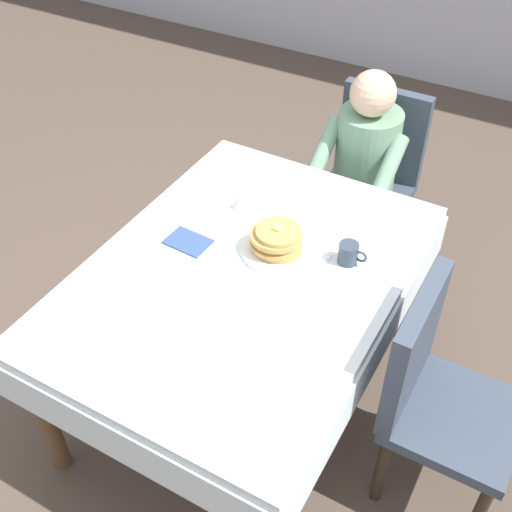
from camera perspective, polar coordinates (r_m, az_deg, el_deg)
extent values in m
plane|color=brown|center=(2.95, -0.96, -11.91)|extent=(14.00, 14.00, 0.00)
cube|color=silver|center=(2.41, -1.15, -1.70)|extent=(1.10, 1.50, 0.04)
cube|color=silver|center=(2.12, -11.91, -16.21)|extent=(1.10, 0.01, 0.18)
cube|color=silver|center=(3.00, 6.20, 5.43)|extent=(1.10, 0.01, 0.18)
cube|color=silver|center=(2.74, -11.22, 0.59)|extent=(0.01, 1.50, 0.18)
cube|color=silver|center=(2.34, 10.84, -8.22)|extent=(0.01, 1.50, 0.18)
cylinder|color=brown|center=(2.58, -18.21, -13.02)|extent=(0.07, 0.07, 0.70)
cylinder|color=brown|center=(3.27, -2.26, 3.39)|extent=(0.07, 0.07, 0.70)
cylinder|color=brown|center=(3.00, 13.31, -2.16)|extent=(0.07, 0.07, 0.70)
cube|color=#384251|center=(3.33, 9.36, 5.24)|extent=(0.44, 0.44, 0.05)
cube|color=#384251|center=(3.35, 11.18, 10.64)|extent=(0.44, 0.06, 0.48)
cylinder|color=#2D2319|center=(3.30, 10.63, -0.46)|extent=(0.04, 0.04, 0.40)
cylinder|color=#2D2319|center=(3.39, 4.99, 1.54)|extent=(0.04, 0.04, 0.40)
cylinder|color=#2D2319|center=(3.57, 12.73, 2.92)|extent=(0.04, 0.04, 0.40)
cylinder|color=#2D2319|center=(3.65, 7.45, 4.70)|extent=(0.04, 0.04, 0.40)
cylinder|color=gray|center=(3.17, 9.73, 8.76)|extent=(0.30, 0.30, 0.46)
sphere|color=#D8AD8C|center=(2.99, 10.32, 13.96)|extent=(0.21, 0.21, 0.21)
cylinder|color=gray|center=(2.98, 11.72, 7.75)|extent=(0.08, 0.29, 0.23)
cylinder|color=gray|center=(3.07, 6.10, 9.49)|extent=(0.08, 0.29, 0.23)
cylinder|color=#383D51|center=(3.29, 8.95, 0.23)|extent=(0.10, 0.10, 0.45)
cylinder|color=#383D51|center=(3.33, 6.42, 1.12)|extent=(0.10, 0.10, 0.45)
cube|color=#384251|center=(2.46, 17.25, -13.53)|extent=(0.44, 0.44, 0.05)
cube|color=#384251|center=(2.27, 13.78, -7.92)|extent=(0.06, 0.44, 0.48)
cylinder|color=#2D2319|center=(2.75, 21.01, -14.69)|extent=(0.04, 0.04, 0.40)
cylinder|color=#2D2319|center=(2.76, 13.76, -12.16)|extent=(0.04, 0.04, 0.40)
cylinder|color=#2D2319|center=(2.55, 11.02, -18.00)|extent=(0.04, 0.04, 0.40)
cylinder|color=white|center=(2.48, 1.85, 0.58)|extent=(0.28, 0.28, 0.02)
cylinder|color=tan|center=(2.46, 2.02, 0.83)|extent=(0.18, 0.18, 0.02)
cylinder|color=tan|center=(2.45, 1.74, 1.18)|extent=(0.19, 0.19, 0.02)
cylinder|color=tan|center=(2.44, 2.04, 1.58)|extent=(0.18, 0.18, 0.02)
cylinder|color=tan|center=(2.43, 1.75, 1.82)|extent=(0.19, 0.19, 0.02)
cylinder|color=tan|center=(2.42, 2.00, 2.14)|extent=(0.17, 0.17, 0.02)
cube|color=#F4E072|center=(2.41, 1.91, 2.47)|extent=(0.03, 0.03, 0.01)
cylinder|color=#333D4C|center=(2.43, 8.16, 0.25)|extent=(0.08, 0.08, 0.08)
torus|color=#333D4C|center=(2.42, 9.26, -0.06)|extent=(0.05, 0.01, 0.05)
cone|color=silver|center=(2.67, -1.37, 4.92)|extent=(0.08, 0.08, 0.07)
cube|color=silver|center=(2.54, -2.15, 1.62)|extent=(0.03, 0.18, 0.00)
cube|color=silver|center=(2.41, 5.62, -1.25)|extent=(0.02, 0.20, 0.00)
cube|color=silver|center=(2.26, -2.38, -4.61)|extent=(0.15, 0.02, 0.00)
cube|color=#334C7F|center=(2.53, -6.04, 1.27)|extent=(0.18, 0.13, 0.01)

